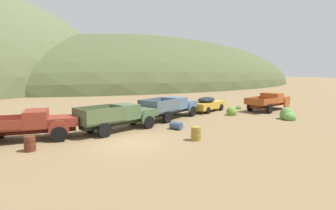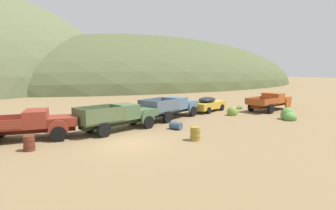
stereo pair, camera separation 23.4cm
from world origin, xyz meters
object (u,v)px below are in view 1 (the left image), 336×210
at_px(truck_weathered_green, 124,116).
at_px(car_faded_yellow, 208,104).
at_px(oil_drum_spare, 196,134).
at_px(oil_drum_by_truck, 176,126).
at_px(oil_drum_foreground, 30,144).
at_px(truck_rust_red, 36,124).
at_px(truck_oxide_orange, 271,101).
at_px(truck_chalk_blue, 174,107).

relative_size(truck_weathered_green, car_faded_yellow, 1.26).
distance_m(oil_drum_spare, oil_drum_by_truck, 3.31).
bearing_deg(oil_drum_foreground, truck_rust_red, 76.38).
relative_size(truck_rust_red, oil_drum_by_truck, 6.16).
height_order(truck_rust_red, oil_drum_spare, truck_rust_red).
height_order(oil_drum_foreground, oil_drum_by_truck, oil_drum_foreground).
height_order(car_faded_yellow, truck_oxide_orange, truck_oxide_orange).
distance_m(truck_rust_red, truck_weathered_green, 5.88).
distance_m(truck_weathered_green, oil_drum_by_truck, 3.94).
height_order(truck_rust_red, oil_drum_foreground, truck_rust_red).
distance_m(oil_drum_foreground, oil_drum_by_truck, 9.77).
distance_m(truck_weathered_green, oil_drum_spare, 5.90).
distance_m(oil_drum_spare, oil_drum_foreground, 9.61).
relative_size(oil_drum_foreground, oil_drum_by_truck, 0.81).
height_order(truck_weathered_green, oil_drum_by_truck, truck_weathered_green).
height_order(truck_rust_red, oil_drum_by_truck, truck_rust_red).
relative_size(truck_rust_red, car_faded_yellow, 1.25).
relative_size(truck_rust_red, truck_weathered_green, 0.99).
bearing_deg(oil_drum_spare, truck_oxide_orange, 20.17).
height_order(oil_drum_spare, oil_drum_by_truck, oil_drum_spare).
bearing_deg(oil_drum_spare, truck_rust_red, 145.78).
bearing_deg(car_faded_yellow, oil_drum_by_truck, -164.44).
bearing_deg(oil_drum_foreground, oil_drum_spare, -19.36).
relative_size(oil_drum_spare, oil_drum_foreground, 1.03).
bearing_deg(truck_weathered_green, oil_drum_by_truck, -43.60).
xyz_separation_m(car_faded_yellow, oil_drum_spare, (-8.65, -8.64, -0.38)).
xyz_separation_m(oil_drum_foreground, oil_drum_by_truck, (9.77, 0.05, -0.14)).
distance_m(truck_weathered_green, car_faded_yellow, 11.72).
distance_m(truck_chalk_blue, oil_drum_foreground, 13.16).
xyz_separation_m(truck_chalk_blue, oil_drum_spare, (-3.36, -7.49, -0.59)).
distance_m(truck_rust_red, car_faded_yellow, 17.34).
bearing_deg(truck_oxide_orange, truck_chalk_blue, 161.95).
xyz_separation_m(oil_drum_spare, oil_drum_by_truck, (0.71, 3.23, -0.15)).
relative_size(car_faded_yellow, oil_drum_spare, 5.93).
bearing_deg(truck_rust_red, truck_weathered_green, 8.69).
relative_size(truck_oxide_orange, oil_drum_spare, 7.58).
bearing_deg(truck_oxide_orange, truck_rust_red, 170.99).
height_order(car_faded_yellow, oil_drum_spare, car_faded_yellow).
bearing_deg(oil_drum_spare, oil_drum_by_truck, 77.69).
distance_m(truck_rust_red, truck_oxide_orange, 23.47).
xyz_separation_m(truck_weathered_green, oil_drum_foreground, (-6.48, -2.09, -0.59)).
relative_size(truck_weathered_green, oil_drum_spare, 7.48).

